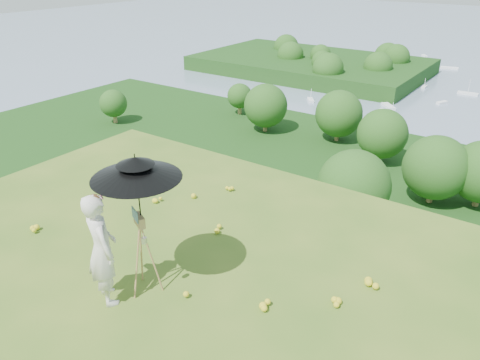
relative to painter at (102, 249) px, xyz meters
The scene contains 7 objects.
forest_slope 45.25m from the painter, 87.93° to the left, with size 140.00×56.00×22.00m, color #143E11.
peninsula 173.28m from the painter, 115.61° to the left, with size 90.00×60.00×12.00m, color #143E11, non-canonical shape.
slope_trees 37.49m from the painter, 87.93° to the left, with size 110.00×50.00×6.00m, color #285018, non-canonical shape.
painter is the anchor object (origin of this frame).
field_easel 0.64m from the painter, 56.43° to the left, with size 0.59×0.59×1.54m, color #93623D, non-canonical shape.
sun_umbrella 1.11m from the painter, 56.96° to the left, with size 1.36×1.36×1.16m, color black, non-canonical shape.
painter_cap 0.89m from the painter, ahead, with size 0.20×0.23×0.10m, color #D87687, non-canonical shape.
Camera 1 is at (3.96, -2.59, 5.02)m, focal length 35.00 mm.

